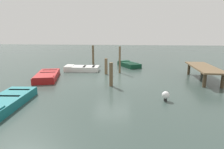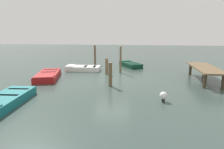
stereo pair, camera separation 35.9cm
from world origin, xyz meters
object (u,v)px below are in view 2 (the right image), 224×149
at_px(rowboat_white, 83,68).
at_px(mooring_piling_center, 95,55).
at_px(dock_segment, 205,69).
at_px(marker_buoy, 163,96).
at_px(rowboat_red, 48,75).
at_px(mooring_piling_mid_left, 110,74).
at_px(mooring_piling_far_left, 121,60).
at_px(rowboat_teal, 3,101).
at_px(mooring_piling_far_right, 107,66).
at_px(rowboat_dark_green, 130,65).

distance_m(rowboat_white, mooring_piling_center, 3.59).
height_order(dock_segment, marker_buoy, dock_segment).
xyz_separation_m(rowboat_red, mooring_piling_mid_left, (1.44, 4.74, 0.51)).
distance_m(mooring_piling_center, mooring_piling_far_left, 5.03).
height_order(rowboat_teal, rowboat_white, same).
bearing_deg(mooring_piling_far_right, mooring_piling_center, -156.78).
height_order(dock_segment, mooring_piling_center, mooring_piling_center).
bearing_deg(rowboat_dark_green, rowboat_teal, 123.02).
bearing_deg(marker_buoy, rowboat_teal, -78.24).
bearing_deg(rowboat_dark_green, dock_segment, -164.84).
bearing_deg(mooring_piling_center, mooring_piling_far_left, 36.83).
bearing_deg(marker_buoy, rowboat_red, -116.55).
distance_m(rowboat_red, marker_buoy, 8.51).
relative_size(rowboat_teal, mooring_piling_center, 1.89).
height_order(dock_segment, mooring_piling_far_right, mooring_piling_far_right).
xyz_separation_m(dock_segment, mooring_piling_mid_left, (2.13, -6.13, -0.09)).
relative_size(rowboat_dark_green, mooring_piling_far_left, 1.33).
bearing_deg(mooring_piling_far_left, marker_buoy, 22.41).
relative_size(dock_segment, rowboat_white, 1.57).
xyz_separation_m(dock_segment, rowboat_teal, (5.97, -10.39, -0.60)).
height_order(rowboat_red, mooring_piling_far_right, mooring_piling_far_right).
xyz_separation_m(rowboat_dark_green, mooring_piling_far_left, (3.05, -0.69, 0.86)).
distance_m(rowboat_dark_green, mooring_piling_center, 3.91).
height_order(mooring_piling_mid_left, mooring_piling_far_left, mooring_piling_far_left).
relative_size(rowboat_dark_green, mooring_piling_mid_left, 1.97).
bearing_deg(marker_buoy, dock_segment, 144.06).
height_order(mooring_piling_mid_left, marker_buoy, mooring_piling_mid_left).
relative_size(dock_segment, mooring_piling_far_right, 3.67).
bearing_deg(marker_buoy, rowboat_dark_green, -168.41).
bearing_deg(mooring_piling_far_right, rowboat_white, -116.39).
distance_m(rowboat_teal, mooring_piling_center, 11.97).
relative_size(rowboat_dark_green, rowboat_white, 0.98).
xyz_separation_m(mooring_piling_center, mooring_piling_mid_left, (8.01, 2.76, -0.26)).
bearing_deg(rowboat_teal, mooring_piling_mid_left, 127.30).
relative_size(rowboat_teal, rowboat_red, 0.99).
bearing_deg(rowboat_dark_green, mooring_piling_far_right, 123.28).
bearing_deg(rowboat_dark_green, mooring_piling_far_left, 135.83).
distance_m(rowboat_teal, rowboat_dark_green, 12.06).
bearing_deg(mooring_piling_center, dock_segment, 56.50).
relative_size(rowboat_white, mooring_piling_center, 1.49).
distance_m(rowboat_red, mooring_piling_far_right, 4.43).
distance_m(rowboat_red, mooring_piling_mid_left, 4.98).
relative_size(rowboat_white, mooring_piling_mid_left, 2.02).
bearing_deg(marker_buoy, mooring_piling_far_right, -147.61).
height_order(dock_segment, rowboat_white, dock_segment).
height_order(rowboat_white, mooring_piling_center, mooring_piling_center).
height_order(rowboat_dark_green, mooring_piling_center, mooring_piling_center).
distance_m(rowboat_white, mooring_piling_far_right, 2.56).
distance_m(rowboat_dark_green, mooring_piling_far_right, 4.05).
distance_m(mooring_piling_far_right, marker_buoy, 6.82).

